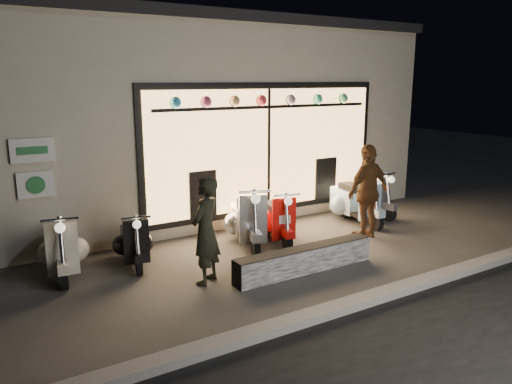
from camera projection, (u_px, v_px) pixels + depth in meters
ground at (291, 257)px, 8.43m from camera, size 40.00×40.00×0.00m
kerb at (377, 296)px, 6.76m from camera, size 40.00×0.25×0.12m
shop_building at (172, 114)px, 12.10m from camera, size 10.20×6.23×4.20m
graffiti_barrier at (304, 260)px, 7.74m from camera, size 2.44×0.28×0.40m
scooter_silver at (247, 219)px, 9.11m from camera, size 0.84×1.50×1.08m
scooter_red at (275, 219)px, 9.31m from camera, size 0.66×1.35×0.96m
scooter_black at (134, 241)px, 8.16m from camera, size 0.56×1.23×0.87m
scooter_cream at (63, 247)px, 7.71m from camera, size 0.62×1.40×0.99m
scooter_blue at (353, 200)px, 10.53m from camera, size 0.61×1.55×1.10m
scooter_grey at (362, 198)px, 10.97m from camera, size 0.61×1.37×0.97m
man at (206, 231)px, 7.21m from camera, size 0.69×0.66×1.59m
woman at (368, 192)px, 9.28m from camera, size 1.09×0.57×1.78m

